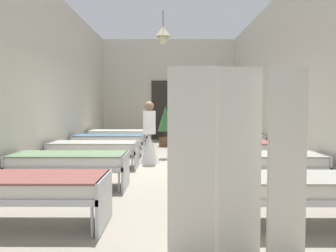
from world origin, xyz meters
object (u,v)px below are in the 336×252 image
bed_right_row_0 (309,188)px  bed_right_row_1 (264,162)px  nurse_near_aisle (149,141)px  bed_right_row_2 (241,148)px  bed_right_row_4 (218,134)px  bed_left_row_1 (70,161)px  potted_plant (165,123)px  bed_left_row_4 (119,134)px  patient_seated_primary (214,124)px  bed_right_row_3 (227,140)px  bed_left_row_2 (94,148)px  bed_left_row_0 (22,188)px  bed_left_row_3 (109,140)px  privacy_screen (239,164)px

bed_right_row_0 → bed_right_row_1: size_ratio=1.00×
bed_right_row_1 → nurse_near_aisle: size_ratio=1.28×
bed_right_row_2 → bed_right_row_4: same height
bed_left_row_1 → potted_plant: size_ratio=1.39×
bed_left_row_4 → patient_seated_primary: (2.88, -1.81, 0.43)m
bed_left_row_4 → bed_right_row_4: (3.23, 0.00, 0.00)m
bed_right_row_4 → bed_right_row_1: bearing=-90.0°
bed_right_row_4 → bed_right_row_3: bearing=-90.0°
bed_right_row_3 → bed_left_row_1: bearing=-130.3°
bed_right_row_1 → bed_left_row_2: (-3.23, 1.90, 0.00)m
bed_right_row_4 → nurse_near_aisle: 3.78m
bed_left_row_2 → patient_seated_primary: 3.53m
bed_left_row_0 → bed_right_row_0: (3.23, 0.00, 0.00)m
bed_left_row_3 → bed_right_row_2: bearing=-30.5°
bed_left_row_1 → bed_right_row_3: bearing=49.7°
bed_left_row_1 → privacy_screen: bearing=-50.3°
bed_right_row_2 → bed_left_row_4: same height
bed_left_row_3 → bed_right_row_1: bearing=-49.7°
bed_right_row_3 → nurse_near_aisle: (-2.05, -1.28, 0.09)m
bed_left_row_0 → bed_right_row_2: size_ratio=1.00×
bed_right_row_1 → privacy_screen: privacy_screen is taller
bed_left_row_0 → potted_plant: (1.51, 8.02, 0.34)m
nurse_near_aisle → potted_plant: nurse_near_aisle is taller
bed_right_row_3 → privacy_screen: bearing=-98.3°
patient_seated_primary → privacy_screen: privacy_screen is taller
bed_right_row_1 → bed_left_row_4: size_ratio=1.00×
bed_right_row_1 → bed_left_row_3: bearing=130.3°
bed_right_row_3 → potted_plant: (-1.72, 2.32, 0.34)m
bed_right_row_1 → bed_right_row_4: (0.00, 5.70, 0.00)m
bed_right_row_3 → nurse_near_aisle: bearing=-148.0°
bed_right_row_1 → bed_right_row_4: size_ratio=1.00×
bed_right_row_1 → privacy_screen: (-0.95, -2.74, 0.41)m
bed_left_row_1 → bed_right_row_3: (3.23, 3.80, 0.00)m
bed_left_row_0 → bed_right_row_1: same height
bed_right_row_1 → patient_seated_primary: patient_seated_primary is taller
bed_right_row_1 → bed_left_row_2: 3.75m
potted_plant → bed_left_row_4: bearing=-164.4°
bed_right_row_1 → bed_left_row_2: size_ratio=1.00×
bed_left_row_1 → bed_left_row_4: (0.00, 5.70, 0.00)m
bed_left_row_1 → bed_right_row_2: (3.23, 1.90, 0.00)m
bed_left_row_4 → nurse_near_aisle: 3.39m
bed_right_row_3 → bed_left_row_4: same height
bed_right_row_4 → patient_seated_primary: size_ratio=2.37×
bed_left_row_3 → privacy_screen: bearing=-70.8°
bed_right_row_3 → nurse_near_aisle: size_ratio=1.28×
bed_left_row_0 → bed_right_row_4: size_ratio=1.00×
bed_right_row_3 → patient_seated_primary: size_ratio=2.37×
bed_left_row_1 → potted_plant: potted_plant is taller
bed_left_row_0 → bed_right_row_1: 3.75m
bed_right_row_0 → bed_right_row_4: 7.60m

